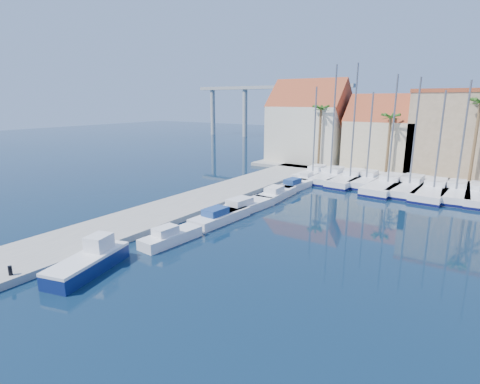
# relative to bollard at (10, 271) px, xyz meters

# --- Properties ---
(ground) EXTENTS (260.00, 260.00, 0.00)m
(ground) POSITION_rel_bollard_xyz_m (6.60, 2.60, -0.79)
(ground) COLOR black
(ground) RESTS_ON ground
(quay_west) EXTENTS (6.00, 77.00, 0.50)m
(quay_west) POSITION_rel_bollard_xyz_m (-2.40, 16.10, -0.54)
(quay_west) COLOR gray
(quay_west) RESTS_ON ground
(shore_north) EXTENTS (54.00, 16.00, 0.50)m
(shore_north) POSITION_rel_bollard_xyz_m (16.60, 50.60, -0.54)
(shore_north) COLOR gray
(shore_north) RESTS_ON ground
(bollard) EXTENTS (0.23, 0.23, 0.57)m
(bollard) POSITION_rel_bollard_xyz_m (0.00, 0.00, 0.00)
(bollard) COLOR black
(bollard) RESTS_ON quay_west
(fishing_boat) EXTENTS (3.41, 6.16, 2.05)m
(fishing_boat) POSITION_rel_bollard_xyz_m (2.45, 3.59, -0.11)
(fishing_boat) COLOR #0E1C51
(fishing_boat) RESTS_ON ground
(motorboat_west_0) EXTENTS (2.01, 5.22, 1.40)m
(motorboat_west_0) POSITION_rel_bollard_xyz_m (3.23, 9.93, -0.28)
(motorboat_west_0) COLOR white
(motorboat_west_0) RESTS_ON ground
(motorboat_west_1) EXTENTS (2.35, 6.43, 1.40)m
(motorboat_west_1) POSITION_rel_bollard_xyz_m (3.25, 16.06, -0.28)
(motorboat_west_1) COLOR white
(motorboat_west_1) RESTS_ON ground
(motorboat_west_2) EXTENTS (2.90, 7.17, 1.40)m
(motorboat_west_2) POSITION_rel_bollard_xyz_m (3.18, 20.02, -0.28)
(motorboat_west_2) COLOR white
(motorboat_west_2) RESTS_ON ground
(motorboat_west_3) EXTENTS (2.36, 6.48, 1.40)m
(motorboat_west_3) POSITION_rel_bollard_xyz_m (3.40, 26.23, -0.28)
(motorboat_west_3) COLOR white
(motorboat_west_3) RESTS_ON ground
(motorboat_west_4) EXTENTS (2.37, 6.13, 1.40)m
(motorboat_west_4) POSITION_rel_bollard_xyz_m (3.20, 31.11, -0.28)
(motorboat_west_4) COLOR white
(motorboat_west_4) RESTS_ON ground
(motorboat_west_5) EXTENTS (1.68, 5.21, 1.40)m
(motorboat_west_5) POSITION_rel_bollard_xyz_m (2.82, 35.83, -0.28)
(motorboat_west_5) COLOR white
(motorboat_west_5) RESTS_ON ground
(motorboat_west_6) EXTENTS (2.07, 6.07, 1.40)m
(motorboat_west_6) POSITION_rel_bollard_xyz_m (3.33, 40.60, -0.28)
(motorboat_west_6) COLOR white
(motorboat_west_6) RESTS_ON ground
(sailboat_0) EXTENTS (2.77, 9.16, 12.25)m
(sailboat_0) POSITION_rel_bollard_xyz_m (2.30, 39.19, -0.19)
(sailboat_0) COLOR white
(sailboat_0) RESTS_ON ground
(sailboat_1) EXTENTS (2.80, 10.03, 14.91)m
(sailboat_1) POSITION_rel_bollard_xyz_m (4.97, 38.90, -0.17)
(sailboat_1) COLOR white
(sailboat_1) RESTS_ON ground
(sailboat_2) EXTENTS (3.59, 10.97, 14.93)m
(sailboat_2) POSITION_rel_bollard_xyz_m (7.77, 38.70, -0.18)
(sailboat_2) COLOR white
(sailboat_2) RESTS_ON ground
(sailboat_3) EXTENTS (2.44, 9.18, 11.50)m
(sailboat_3) POSITION_rel_bollard_xyz_m (9.67, 39.12, -0.20)
(sailboat_3) COLOR white
(sailboat_3) RESTS_ON ground
(sailboat_4) EXTENTS (4.03, 12.22, 13.39)m
(sailboat_4) POSITION_rel_bollard_xyz_m (12.64, 37.94, -0.22)
(sailboat_4) COLOR white
(sailboat_4) RESTS_ON ground
(sailboat_5) EXTENTS (3.33, 11.82, 13.06)m
(sailboat_5) POSITION_rel_bollard_xyz_m (14.92, 38.53, -0.22)
(sailboat_5) COLOR white
(sailboat_5) RESTS_ON ground
(sailboat_6) EXTENTS (3.74, 11.98, 11.57)m
(sailboat_6) POSITION_rel_bollard_xyz_m (17.63, 37.89, -0.23)
(sailboat_6) COLOR white
(sailboat_6) RESTS_ON ground
(sailboat_7) EXTENTS (3.47, 10.66, 12.59)m
(sailboat_7) POSITION_rel_bollard_xyz_m (19.73, 38.20, -0.21)
(sailboat_7) COLOR white
(sailboat_7) RESTS_ON ground
(sailboat_8) EXTENTS (3.12, 10.72, 14.89)m
(sailboat_8) POSITION_rel_bollard_xyz_m (22.04, 38.13, -0.18)
(sailboat_8) COLOR white
(sailboat_8) RESTS_ON ground
(building_0) EXTENTS (12.30, 9.00, 13.50)m
(building_0) POSITION_rel_bollard_xyz_m (-3.40, 49.60, 5.74)
(building_0) COLOR beige
(building_0) RESTS_ON shore_north
(building_1) EXTENTS (10.30, 8.00, 11.00)m
(building_1) POSITION_rel_bollard_xyz_m (8.60, 49.60, 4.51)
(building_1) COLOR #C3B389
(building_1) RESTS_ON shore_north
(building_2) EXTENTS (14.20, 10.20, 11.50)m
(building_2) POSITION_rel_bollard_xyz_m (19.60, 50.60, 5.47)
(building_2) COLOR #99815E
(building_2) RESTS_ON shore_north
(palm_0) EXTENTS (2.60, 2.60, 10.15)m
(palm_0) POSITION_rel_bollard_xyz_m (0.60, 44.60, 8.29)
(palm_0) COLOR brown
(palm_0) RESTS_ON shore_north
(palm_1) EXTENTS (2.60, 2.60, 9.15)m
(palm_1) POSITION_rel_bollard_xyz_m (10.60, 44.60, 7.35)
(palm_1) COLOR brown
(palm_1) RESTS_ON shore_north
(palm_2) EXTENTS (2.60, 2.60, 11.15)m
(palm_2) POSITION_rel_bollard_xyz_m (20.60, 44.60, 9.23)
(palm_2) COLOR brown
(palm_2) RESTS_ON shore_north
(viaduct) EXTENTS (48.00, 2.20, 14.45)m
(viaduct) POSITION_rel_bollard_xyz_m (-32.47, 84.60, 9.46)
(viaduct) COLOR #9E9E99
(viaduct) RESTS_ON ground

